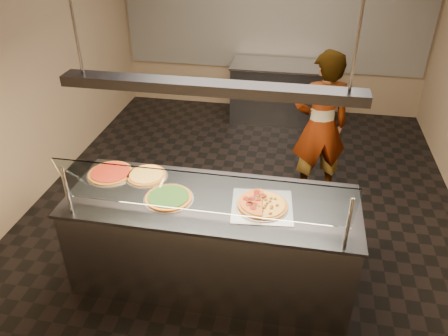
% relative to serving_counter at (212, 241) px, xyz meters
% --- Properties ---
extents(ground, '(5.00, 6.00, 0.02)m').
position_rel_serving_counter_xyz_m(ground, '(0.12, 1.22, -0.48)').
color(ground, black).
rests_on(ground, ground).
extents(wall_back, '(5.00, 0.02, 3.00)m').
position_rel_serving_counter_xyz_m(wall_back, '(0.12, 4.23, 1.03)').
color(wall_back, '#937A5F').
rests_on(wall_back, ground).
extents(wall_front, '(5.00, 0.02, 3.00)m').
position_rel_serving_counter_xyz_m(wall_front, '(0.12, -1.79, 1.03)').
color(wall_front, '#937A5F').
rests_on(wall_front, ground).
extents(wall_left, '(0.02, 6.00, 3.00)m').
position_rel_serving_counter_xyz_m(wall_left, '(-2.39, 1.22, 1.03)').
color(wall_left, '#937A5F').
rests_on(wall_left, ground).
extents(tile_band, '(4.90, 0.02, 1.20)m').
position_rel_serving_counter_xyz_m(tile_band, '(0.12, 4.20, 0.83)').
color(tile_band, silver).
rests_on(tile_band, wall_back).
extents(serving_counter, '(2.53, 0.94, 0.93)m').
position_rel_serving_counter_xyz_m(serving_counter, '(0.00, 0.00, 0.00)').
color(serving_counter, '#B7B7BC').
rests_on(serving_counter, ground).
extents(sneeze_guard, '(2.29, 0.18, 0.54)m').
position_rel_serving_counter_xyz_m(sneeze_guard, '(0.00, -0.34, 0.76)').
color(sneeze_guard, '#B7B7BC').
rests_on(sneeze_guard, serving_counter).
extents(perforated_tray, '(0.56, 0.56, 0.01)m').
position_rel_serving_counter_xyz_m(perforated_tray, '(0.44, -0.02, 0.47)').
color(perforated_tray, silver).
rests_on(perforated_tray, serving_counter).
extents(half_pizza_pepperoni, '(0.25, 0.44, 0.05)m').
position_rel_serving_counter_xyz_m(half_pizza_pepperoni, '(0.34, -0.02, 0.50)').
color(half_pizza_pepperoni, brown).
rests_on(half_pizza_pepperoni, perforated_tray).
extents(half_pizza_sausage, '(0.25, 0.44, 0.04)m').
position_rel_serving_counter_xyz_m(half_pizza_sausage, '(0.54, -0.02, 0.49)').
color(half_pizza_sausage, brown).
rests_on(half_pizza_sausage, perforated_tray).
extents(pizza_spinach, '(0.44, 0.44, 0.03)m').
position_rel_serving_counter_xyz_m(pizza_spinach, '(-0.37, -0.06, 0.48)').
color(pizza_spinach, silver).
rests_on(pizza_spinach, serving_counter).
extents(pizza_cheese, '(0.39, 0.39, 0.03)m').
position_rel_serving_counter_xyz_m(pizza_cheese, '(-0.67, 0.25, 0.48)').
color(pizza_cheese, silver).
rests_on(pizza_cheese, serving_counter).
extents(pizza_tomato, '(0.44, 0.44, 0.03)m').
position_rel_serving_counter_xyz_m(pizza_tomato, '(-1.02, 0.22, 0.48)').
color(pizza_tomato, silver).
rests_on(pizza_tomato, serving_counter).
extents(pizza_spatula, '(0.18, 0.23, 0.02)m').
position_rel_serving_counter_xyz_m(pizza_spatula, '(-0.45, 0.08, 0.49)').
color(pizza_spatula, '#B7B7BC').
rests_on(pizza_spatula, pizza_spinach).
extents(prep_table, '(1.52, 0.74, 0.93)m').
position_rel_serving_counter_xyz_m(prep_table, '(0.30, 3.77, 0.00)').
color(prep_table, '#3C3C42').
rests_on(prep_table, ground).
extents(worker, '(0.76, 0.61, 1.80)m').
position_rel_serving_counter_xyz_m(worker, '(0.93, 1.69, 0.43)').
color(worker, '#2D2B35').
rests_on(worker, ground).
extents(heat_lamp_housing, '(2.30, 0.18, 0.08)m').
position_rel_serving_counter_xyz_m(heat_lamp_housing, '(0.00, -0.00, 1.48)').
color(heat_lamp_housing, '#3C3C42').
rests_on(heat_lamp_housing, ceiling).
extents(lamp_rod_left, '(0.02, 0.02, 1.01)m').
position_rel_serving_counter_xyz_m(lamp_rod_left, '(-1.00, -0.00, 2.03)').
color(lamp_rod_left, '#B7B7BC').
rests_on(lamp_rod_left, ceiling).
extents(lamp_rod_right, '(0.02, 0.02, 1.01)m').
position_rel_serving_counter_xyz_m(lamp_rod_right, '(1.00, -0.00, 2.03)').
color(lamp_rod_right, '#B7B7BC').
rests_on(lamp_rod_right, ceiling).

